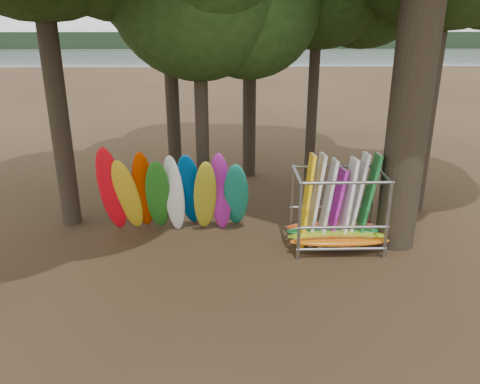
{
  "coord_description": "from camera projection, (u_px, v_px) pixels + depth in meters",
  "views": [
    {
      "loc": [
        -0.57,
        -11.62,
        6.16
      ],
      "look_at": [
        -0.17,
        1.5,
        1.4
      ],
      "focal_mm": 35.0,
      "sensor_mm": 36.0,
      "label": 1
    }
  ],
  "objects": [
    {
      "name": "far_shore",
      "position": [
        228.0,
        40.0,
        115.7
      ],
      "size": [
        160.0,
        4.0,
        4.0
      ],
      "primitive_type": "cube",
      "color": "black",
      "rests_on": "ground"
    },
    {
      "name": "kayak_row",
      "position": [
        173.0,
        194.0,
        13.96
      ],
      "size": [
        4.47,
        2.26,
        3.11
      ],
      "color": "red",
      "rests_on": "ground"
    },
    {
      "name": "ground",
      "position": [
        248.0,
        257.0,
        13.03
      ],
      "size": [
        120.0,
        120.0,
        0.0
      ],
      "primitive_type": "plane",
      "color": "#47331E",
      "rests_on": "ground"
    },
    {
      "name": "storage_rack",
      "position": [
        337.0,
        213.0,
        13.32
      ],
      "size": [
        2.86,
        1.55,
        2.77
      ],
      "color": "gray",
      "rests_on": "ground"
    },
    {
      "name": "lake",
      "position": [
        229.0,
        67.0,
        69.41
      ],
      "size": [
        160.0,
        160.0,
        0.0
      ],
      "primitive_type": "plane",
      "color": "gray",
      "rests_on": "ground"
    }
  ]
}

